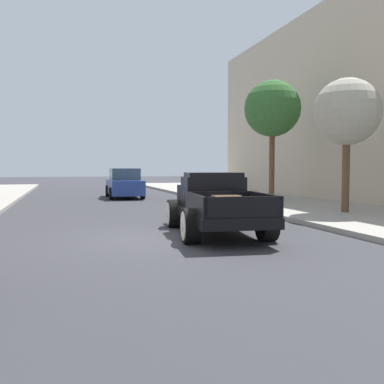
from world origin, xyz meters
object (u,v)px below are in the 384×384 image
Objects in this scene: street_tree_second at (272,109)px; hotrod_truck_black at (214,204)px; street_tree_nearest at (347,113)px; car_background_blue at (124,184)px.

hotrod_truck_black is at bearing -125.54° from street_tree_second.
street_tree_second reaches higher than street_tree_nearest.
hotrod_truck_black is 13.64m from car_background_blue.
car_background_blue is at bearing 118.50° from street_tree_nearest.
street_tree_nearest is 0.82× the size of street_tree_second.
street_tree_second reaches higher than hotrod_truck_black.
street_tree_nearest is (6.19, -11.40, 2.84)m from car_background_blue.
street_tree_second is at bearing -42.03° from car_background_blue.
street_tree_nearest reaches higher than hotrod_truck_black.
hotrod_truck_black is 6.71m from street_tree_nearest.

